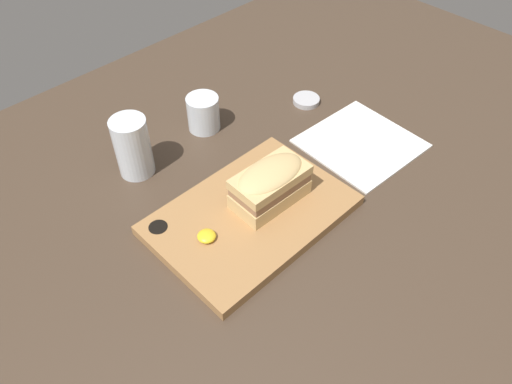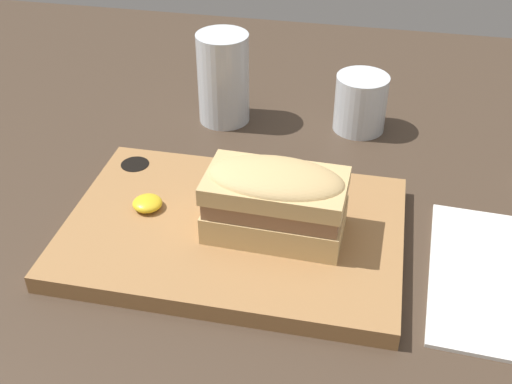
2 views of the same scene
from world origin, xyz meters
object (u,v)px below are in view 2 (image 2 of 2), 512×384
serving_board (233,231)px  sandwich (275,198)px  wine_glass (360,104)px  water_glass (224,84)px

serving_board → sandwich: (4.23, -0.36, 4.91)cm
serving_board → sandwich: 6.49cm
sandwich → wine_glass: size_ratio=1.85×
sandwich → water_glass: 26.21cm
serving_board → wine_glass: 26.84cm
serving_board → water_glass: bearing=106.1°
serving_board → wine_glass: size_ratio=4.59×
sandwich → wine_glass: sandwich is taller
serving_board → water_glass: size_ratio=2.84×
water_glass → wine_glass: water_glass is taller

